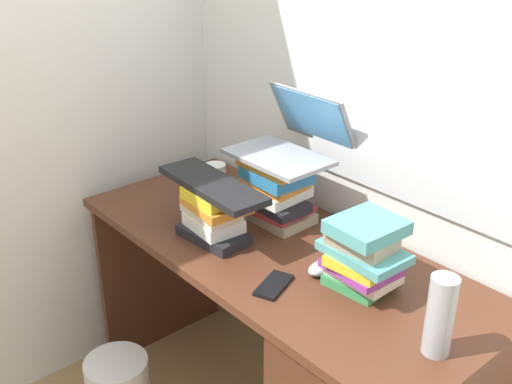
% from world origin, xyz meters
% --- Properties ---
extents(wall_back, '(6.00, 0.06, 2.60)m').
position_xyz_m(wall_back, '(0.00, 0.35, 1.30)').
color(wall_back, silver).
rests_on(wall_back, ground).
extents(wall_left, '(0.05, 6.00, 2.60)m').
position_xyz_m(wall_left, '(-0.83, 0.00, 1.30)').
color(wall_left, silver).
rests_on(wall_left, ground).
extents(book_stack_tall, '(0.23, 0.20, 0.23)m').
position_xyz_m(book_stack_tall, '(-0.14, 0.12, 0.87)').
color(book_stack_tall, gray).
rests_on(book_stack_tall, desk).
extents(book_stack_keyboard_riser, '(0.24, 0.18, 0.17)m').
position_xyz_m(book_stack_keyboard_riser, '(-0.18, -0.11, 0.85)').
color(book_stack_keyboard_riser, black).
rests_on(book_stack_keyboard_riser, desk).
extents(book_stack_side, '(0.24, 0.19, 0.21)m').
position_xyz_m(book_stack_side, '(0.32, 0.03, 0.87)').
color(book_stack_side, '#338C4C').
rests_on(book_stack_side, desk).
extents(laptop, '(0.33, 0.32, 0.21)m').
position_xyz_m(laptop, '(-0.13, 0.19, 1.04)').
color(laptop, gray).
rests_on(laptop, book_stack_tall).
extents(keyboard, '(0.43, 0.16, 0.02)m').
position_xyz_m(keyboard, '(-0.18, -0.11, 0.94)').
color(keyboard, black).
rests_on(keyboard, book_stack_keyboard_riser).
extents(computer_mouse, '(0.06, 0.10, 0.04)m').
position_xyz_m(computer_mouse, '(0.20, 0.00, 0.78)').
color(computer_mouse, '#A5A8AD').
rests_on(computer_mouse, desk).
extents(mug, '(0.12, 0.08, 0.10)m').
position_xyz_m(mug, '(-0.48, 0.12, 0.81)').
color(mug, white).
rests_on(mug, desk).
extents(water_bottle, '(0.07, 0.07, 0.21)m').
position_xyz_m(water_bottle, '(0.62, -0.05, 0.86)').
color(water_bottle, '#999EA5').
rests_on(water_bottle, desk).
extents(cell_phone, '(0.11, 0.15, 0.01)m').
position_xyz_m(cell_phone, '(0.16, -0.16, 0.76)').
color(cell_phone, black).
rests_on(cell_phone, desk).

